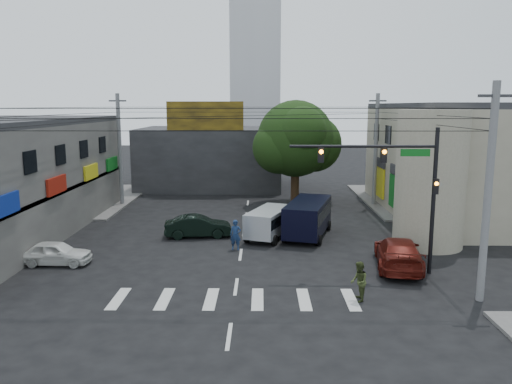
{
  "coord_description": "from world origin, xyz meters",
  "views": [
    {
      "loc": [
        1.16,
        -24.82,
        8.21
      ],
      "look_at": [
        0.84,
        4.0,
        3.21
      ],
      "focal_mm": 35.0,
      "sensor_mm": 36.0,
      "label": 1
    }
  ],
  "objects_px": {
    "dark_sedan": "(198,226)",
    "silver_minivan": "(269,224)",
    "navy_van": "(308,219)",
    "utility_pole_far_left": "(120,150)",
    "maroon_sedan": "(398,253)",
    "utility_pole_near_right": "(488,195)",
    "white_compact": "(56,253)",
    "street_tree": "(296,139)",
    "pedestrian_olive": "(359,282)",
    "traffic_officer": "(236,235)",
    "traffic_gantry": "(400,177)",
    "utility_pole_far_right": "(376,150)"
  },
  "relations": [
    {
      "from": "traffic_gantry",
      "to": "dark_sedan",
      "type": "height_order",
      "value": "traffic_gantry"
    },
    {
      "from": "pedestrian_olive",
      "to": "street_tree",
      "type": "bearing_deg",
      "value": -173.98
    },
    {
      "from": "traffic_gantry",
      "to": "silver_minivan",
      "type": "relative_size",
      "value": 1.56
    },
    {
      "from": "dark_sedan",
      "to": "white_compact",
      "type": "bearing_deg",
      "value": 122.75
    },
    {
      "from": "silver_minivan",
      "to": "navy_van",
      "type": "relative_size",
      "value": 0.77
    },
    {
      "from": "navy_van",
      "to": "utility_pole_far_right",
      "type": "bearing_deg",
      "value": -17.04
    },
    {
      "from": "utility_pole_far_right",
      "to": "pedestrian_olive",
      "type": "height_order",
      "value": "utility_pole_far_right"
    },
    {
      "from": "street_tree",
      "to": "pedestrian_olive",
      "type": "bearing_deg",
      "value": -86.55
    },
    {
      "from": "street_tree",
      "to": "dark_sedan",
      "type": "height_order",
      "value": "street_tree"
    },
    {
      "from": "utility_pole_far_left",
      "to": "maroon_sedan",
      "type": "xyz_separation_m",
      "value": [
        18.68,
        -16.14,
        -3.82
      ]
    },
    {
      "from": "utility_pole_near_right",
      "to": "maroon_sedan",
      "type": "distance_m",
      "value": 6.25
    },
    {
      "from": "traffic_gantry",
      "to": "utility_pole_far_right",
      "type": "relative_size",
      "value": 0.78
    },
    {
      "from": "maroon_sedan",
      "to": "street_tree",
      "type": "bearing_deg",
      "value": -66.82
    },
    {
      "from": "white_compact",
      "to": "traffic_officer",
      "type": "relative_size",
      "value": 2.1
    },
    {
      "from": "utility_pole_near_right",
      "to": "silver_minivan",
      "type": "relative_size",
      "value": 1.99
    },
    {
      "from": "dark_sedan",
      "to": "navy_van",
      "type": "height_order",
      "value": "navy_van"
    },
    {
      "from": "utility_pole_near_right",
      "to": "dark_sedan",
      "type": "bearing_deg",
      "value": 142.27
    },
    {
      "from": "utility_pole_far_right",
      "to": "maroon_sedan",
      "type": "relative_size",
      "value": 1.62
    },
    {
      "from": "utility_pole_near_right",
      "to": "navy_van",
      "type": "relative_size",
      "value": 1.53
    },
    {
      "from": "traffic_gantry",
      "to": "navy_van",
      "type": "bearing_deg",
      "value": 117.73
    },
    {
      "from": "white_compact",
      "to": "maroon_sedan",
      "type": "relative_size",
      "value": 0.65
    },
    {
      "from": "street_tree",
      "to": "white_compact",
      "type": "height_order",
      "value": "street_tree"
    },
    {
      "from": "white_compact",
      "to": "silver_minivan",
      "type": "distance_m",
      "value": 12.45
    },
    {
      "from": "traffic_gantry",
      "to": "utility_pole_far_left",
      "type": "distance_m",
      "value": 25.0
    },
    {
      "from": "street_tree",
      "to": "utility_pole_near_right",
      "type": "height_order",
      "value": "utility_pole_near_right"
    },
    {
      "from": "utility_pole_near_right",
      "to": "silver_minivan",
      "type": "xyz_separation_m",
      "value": [
        -8.87,
        10.05,
        -3.68
      ]
    },
    {
      "from": "utility_pole_near_right",
      "to": "utility_pole_far_right",
      "type": "relative_size",
      "value": 1.0
    },
    {
      "from": "dark_sedan",
      "to": "navy_van",
      "type": "xyz_separation_m",
      "value": [
        6.95,
        0.25,
        0.44
      ]
    },
    {
      "from": "maroon_sedan",
      "to": "traffic_officer",
      "type": "relative_size",
      "value": 3.24
    },
    {
      "from": "utility_pole_far_left",
      "to": "utility_pole_far_right",
      "type": "height_order",
      "value": "same"
    },
    {
      "from": "utility_pole_far_left",
      "to": "white_compact",
      "type": "relative_size",
      "value": 2.5
    },
    {
      "from": "street_tree",
      "to": "dark_sedan",
      "type": "relative_size",
      "value": 2.01
    },
    {
      "from": "utility_pole_near_right",
      "to": "white_compact",
      "type": "relative_size",
      "value": 2.5
    },
    {
      "from": "white_compact",
      "to": "traffic_officer",
      "type": "xyz_separation_m",
      "value": [
        9.27,
        2.83,
        0.25
      ]
    },
    {
      "from": "dark_sedan",
      "to": "silver_minivan",
      "type": "bearing_deg",
      "value": -100.53
    },
    {
      "from": "street_tree",
      "to": "maroon_sedan",
      "type": "height_order",
      "value": "street_tree"
    },
    {
      "from": "utility_pole_near_right",
      "to": "pedestrian_olive",
      "type": "xyz_separation_m",
      "value": [
        -5.2,
        -0.12,
        -3.74
      ]
    },
    {
      "from": "white_compact",
      "to": "traffic_officer",
      "type": "bearing_deg",
      "value": -71.79
    },
    {
      "from": "dark_sedan",
      "to": "utility_pole_far_left",
      "type": "bearing_deg",
      "value": 29.84
    },
    {
      "from": "white_compact",
      "to": "maroon_sedan",
      "type": "xyz_separation_m",
      "value": [
        17.77,
        -0.31,
        0.16
      ]
    },
    {
      "from": "traffic_gantry",
      "to": "navy_van",
      "type": "relative_size",
      "value": 1.2
    },
    {
      "from": "utility_pole_near_right",
      "to": "street_tree",
      "type": "bearing_deg",
      "value": 106.82
    },
    {
      "from": "traffic_gantry",
      "to": "silver_minivan",
      "type": "xyz_separation_m",
      "value": [
        -6.2,
        6.56,
        -3.91
      ]
    },
    {
      "from": "maroon_sedan",
      "to": "pedestrian_olive",
      "type": "bearing_deg",
      "value": 66.77
    },
    {
      "from": "dark_sedan",
      "to": "pedestrian_olive",
      "type": "relative_size",
      "value": 2.52
    },
    {
      "from": "navy_van",
      "to": "maroon_sedan",
      "type": "bearing_deg",
      "value": -131.0
    },
    {
      "from": "traffic_gantry",
      "to": "traffic_officer",
      "type": "bearing_deg",
      "value": 153.84
    },
    {
      "from": "navy_van",
      "to": "traffic_officer",
      "type": "xyz_separation_m",
      "value": [
        -4.43,
        -3.07,
        -0.26
      ]
    },
    {
      "from": "traffic_gantry",
      "to": "utility_pole_far_left",
      "type": "bearing_deg",
      "value": 137.14
    },
    {
      "from": "utility_pole_far_right",
      "to": "dark_sedan",
      "type": "height_order",
      "value": "utility_pole_far_right"
    }
  ]
}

